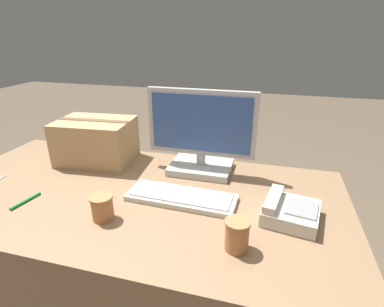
{
  "coord_description": "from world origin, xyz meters",
  "views": [
    {
      "loc": [
        0.55,
        -1.02,
        1.38
      ],
      "look_at": [
        0.23,
        0.15,
        0.87
      ],
      "focal_mm": 28.0,
      "sensor_mm": 36.0,
      "label": 1
    }
  ],
  "objects_px": {
    "paper_cup_left": "(102,207)",
    "monitor": "(201,137)",
    "keyboard": "(181,197)",
    "paper_cup_right": "(237,235)",
    "desk_phone": "(289,211)",
    "cardboard_box": "(96,141)",
    "pen_marker": "(26,201)"
  },
  "relations": [
    {
      "from": "paper_cup_right",
      "to": "cardboard_box",
      "type": "xyz_separation_m",
      "value": [
        -0.81,
        0.5,
        0.06
      ]
    },
    {
      "from": "desk_phone",
      "to": "paper_cup_left",
      "type": "distance_m",
      "value": 0.69
    },
    {
      "from": "desk_phone",
      "to": "cardboard_box",
      "type": "distance_m",
      "value": 1.02
    },
    {
      "from": "cardboard_box",
      "to": "pen_marker",
      "type": "relative_size",
      "value": 2.87
    },
    {
      "from": "monitor",
      "to": "paper_cup_left",
      "type": "distance_m",
      "value": 0.57
    },
    {
      "from": "paper_cup_left",
      "to": "paper_cup_right",
      "type": "distance_m",
      "value": 0.5
    },
    {
      "from": "cardboard_box",
      "to": "desk_phone",
      "type": "bearing_deg",
      "value": -16.44
    },
    {
      "from": "keyboard",
      "to": "cardboard_box",
      "type": "distance_m",
      "value": 0.62
    },
    {
      "from": "paper_cup_right",
      "to": "paper_cup_left",
      "type": "bearing_deg",
      "value": 175.94
    },
    {
      "from": "desk_phone",
      "to": "paper_cup_left",
      "type": "height_order",
      "value": "paper_cup_left"
    },
    {
      "from": "paper_cup_left",
      "to": "monitor",
      "type": "bearing_deg",
      "value": 62.98
    },
    {
      "from": "monitor",
      "to": "paper_cup_right",
      "type": "height_order",
      "value": "monitor"
    },
    {
      "from": "paper_cup_left",
      "to": "pen_marker",
      "type": "bearing_deg",
      "value": 177.36
    },
    {
      "from": "monitor",
      "to": "pen_marker",
      "type": "height_order",
      "value": "monitor"
    },
    {
      "from": "desk_phone",
      "to": "monitor",
      "type": "bearing_deg",
      "value": 152.79
    },
    {
      "from": "desk_phone",
      "to": "pen_marker",
      "type": "height_order",
      "value": "desk_phone"
    },
    {
      "from": "cardboard_box",
      "to": "keyboard",
      "type": "bearing_deg",
      "value": -25.89
    },
    {
      "from": "keyboard",
      "to": "paper_cup_left",
      "type": "xyz_separation_m",
      "value": [
        -0.24,
        -0.2,
        0.04
      ]
    },
    {
      "from": "desk_phone",
      "to": "paper_cup_right",
      "type": "xyz_separation_m",
      "value": [
        -0.17,
        -0.22,
        0.02
      ]
    },
    {
      "from": "keyboard",
      "to": "desk_phone",
      "type": "relative_size",
      "value": 2.0
    },
    {
      "from": "keyboard",
      "to": "monitor",
      "type": "bearing_deg",
      "value": 90.12
    },
    {
      "from": "paper_cup_left",
      "to": "pen_marker",
      "type": "relative_size",
      "value": 0.69
    },
    {
      "from": "paper_cup_right",
      "to": "keyboard",
      "type": "bearing_deg",
      "value": 137.37
    },
    {
      "from": "keyboard",
      "to": "cardboard_box",
      "type": "bearing_deg",
      "value": 156.34
    },
    {
      "from": "cardboard_box",
      "to": "paper_cup_left",
      "type": "bearing_deg",
      "value": -56.75
    },
    {
      "from": "paper_cup_left",
      "to": "cardboard_box",
      "type": "xyz_separation_m",
      "value": [
        -0.31,
        0.47,
        0.06
      ]
    },
    {
      "from": "monitor",
      "to": "cardboard_box",
      "type": "distance_m",
      "value": 0.57
    },
    {
      "from": "monitor",
      "to": "keyboard",
      "type": "distance_m",
      "value": 0.34
    },
    {
      "from": "monitor",
      "to": "paper_cup_right",
      "type": "relative_size",
      "value": 4.9
    },
    {
      "from": "monitor",
      "to": "cardboard_box",
      "type": "height_order",
      "value": "monitor"
    },
    {
      "from": "monitor",
      "to": "paper_cup_right",
      "type": "bearing_deg",
      "value": -65.04
    },
    {
      "from": "paper_cup_left",
      "to": "pen_marker",
      "type": "xyz_separation_m",
      "value": [
        -0.37,
        0.02,
        -0.04
      ]
    }
  ]
}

